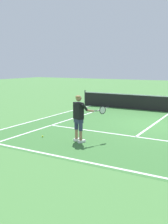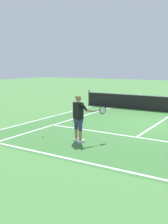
# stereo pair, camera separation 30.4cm
# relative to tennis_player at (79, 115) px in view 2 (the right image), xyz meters

# --- Properties ---
(ground_plane) EXTENTS (80.00, 80.00, 0.00)m
(ground_plane) POSITION_rel_tennis_player_xyz_m (1.58, 4.27, -0.99)
(ground_plane) COLOR #477F3D
(court_inner_surface) EXTENTS (10.98, 10.16, 0.00)m
(court_inner_surface) POSITION_rel_tennis_player_xyz_m (1.58, 3.21, -0.99)
(court_inner_surface) COLOR #387033
(court_inner_surface) RESTS_ON ground
(line_baseline) EXTENTS (10.98, 0.10, 0.01)m
(line_baseline) POSITION_rel_tennis_player_xyz_m (1.58, -1.67, -0.99)
(line_baseline) COLOR white
(line_baseline) RESTS_ON ground
(line_service) EXTENTS (8.23, 0.10, 0.01)m
(line_service) POSITION_rel_tennis_player_xyz_m (1.58, 1.69, -0.99)
(line_service) COLOR white
(line_service) RESTS_ON ground
(line_centre_service) EXTENTS (0.10, 6.40, 0.01)m
(line_centre_service) POSITION_rel_tennis_player_xyz_m (1.58, 4.89, -0.99)
(line_centre_service) COLOR white
(line_centre_service) RESTS_ON ground
(line_singles_left) EXTENTS (0.10, 9.76, 0.01)m
(line_singles_left) POSITION_rel_tennis_player_xyz_m (-2.54, 3.21, -0.99)
(line_singles_left) COLOR white
(line_singles_left) RESTS_ON ground
(line_doubles_left) EXTENTS (0.10, 9.76, 0.01)m
(line_doubles_left) POSITION_rel_tennis_player_xyz_m (-3.91, 3.21, -0.99)
(line_doubles_left) COLOR white
(line_doubles_left) RESTS_ON ground
(tennis_player) EXTENTS (0.99, 0.96, 1.71)m
(tennis_player) POSITION_rel_tennis_player_xyz_m (0.00, 0.00, 0.00)
(tennis_player) COLOR white
(tennis_player) RESTS_ON ground
(tennis_ball_near_feet) EXTENTS (0.07, 0.07, 0.07)m
(tennis_ball_near_feet) POSITION_rel_tennis_player_xyz_m (-1.57, -0.18, -0.96)
(tennis_ball_near_feet) COLOR #CCE02D
(tennis_ball_near_feet) RESTS_ON ground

